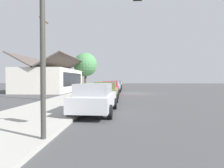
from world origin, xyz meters
TOP-DOWN VIEW (x-y plane):
  - ground_plane at (0.00, 0.00)m, footprint 120.00×120.00m
  - sidewalk_curb at (0.00, 5.60)m, footprint 60.00×4.20m
  - car_silver at (-14.70, 2.85)m, footprint 4.94×2.18m
  - car_olive at (-8.52, 2.81)m, footprint 4.82×2.11m
  - car_cherry at (-2.63, 2.77)m, footprint 4.87×2.02m
  - car_skyblue at (3.49, 2.65)m, footprint 4.45×2.04m
  - car_navy at (9.23, 2.63)m, footprint 4.69×2.15m
  - car_mustard at (15.32, 2.61)m, footprint 4.43×2.11m
  - storefront_building at (3.84, 11.98)m, footprint 12.94×6.86m
  - shade_tree at (11.65, 8.38)m, footprint 4.39×4.39m
  - traffic_light_main at (-19.67, 2.54)m, footprint 0.37×2.79m
  - utility_pole_wooden at (-8.19, 8.20)m, footprint 1.80×0.24m
  - fire_hydrant_red at (0.89, 4.20)m, footprint 0.22×0.22m

SIDE VIEW (x-z plane):
  - ground_plane at x=0.00m, z-range 0.00..0.00m
  - sidewalk_curb at x=0.00m, z-range 0.00..0.16m
  - fire_hydrant_red at x=0.89m, z-range 0.14..0.85m
  - car_mustard at x=15.32m, z-range 0.02..1.61m
  - car_skyblue at x=3.49m, z-range 0.02..1.61m
  - car_navy at x=9.23m, z-range 0.02..1.61m
  - car_cherry at x=-2.63m, z-range 0.02..1.61m
  - car_silver at x=-14.70m, z-range 0.02..1.61m
  - car_olive at x=-8.52m, z-range 0.02..1.61m
  - storefront_building at x=3.84m, z-range -0.79..4.33m
  - traffic_light_main at x=-19.67m, z-range 0.89..6.09m
  - utility_pole_wooden at x=-8.19m, z-range 0.18..7.68m
  - shade_tree at x=11.65m, z-range 1.14..7.86m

